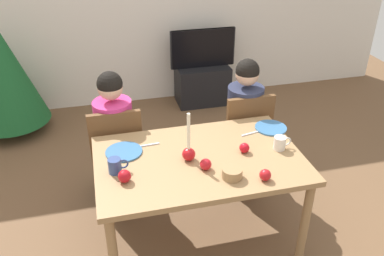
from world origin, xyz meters
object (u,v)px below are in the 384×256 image
Objects in this scene: candle_centerpiece at (189,151)px; bowl_walnuts at (232,173)px; plate_left at (124,152)px; apple_by_left_plate at (206,164)px; mug_left at (115,166)px; person_right_child at (244,126)px; tv_stand at (202,84)px; christmas_tree at (1,70)px; chair_right at (244,133)px; person_left_child at (116,142)px; apple_far_edge at (265,175)px; plate_right at (271,128)px; apple_near_candle at (124,176)px; tv at (203,48)px; dining_table at (199,168)px; mug_right at (280,143)px; apple_by_right_mug at (244,148)px; chair_left at (117,150)px.

candle_centerpiece is 2.72× the size of bowl_walnuts.
apple_by_left_plate is (0.49, -0.33, 0.03)m from plate_left.
mug_left is at bearing -108.28° from plate_left.
tv_stand is (0.09, 1.66, -0.33)m from person_right_child.
person_right_child is 2.58m from christmas_tree.
mug_left is (-1.13, -0.64, 0.29)m from chair_right.
person_left_child is 0.97m from apple_by_left_plate.
apple_by_left_plate is 0.38m from apple_far_edge.
chair_right is 1.01m from apple_far_edge.
apple_far_edge is at bearing -18.97° from mug_left.
plate_right is (0.71, 0.26, -0.07)m from candle_centerpiece.
bowl_walnuts is 1.56× the size of apple_near_candle.
mug_left reaches higher than bowl_walnuts.
person_right_child is 1.48× the size of tv.
person_right_child reaches higher than dining_table.
mug_right is 0.99× the size of bowl_walnuts.
candle_centerpiece reaches higher than dining_table.
candle_centerpiece is (-0.64, -0.65, 0.25)m from person_right_child.
apple_by_right_mug is (0.83, 0.13, -0.01)m from apple_near_candle.
chair_left reaches higher than apple_far_edge.
tv is 11.21× the size of apple_by_right_mug.
chair_right is 0.70m from mug_right.
apple_far_edge reaches higher than dining_table.
person_left_child and person_right_child have the same top height.
tv is 2.66m from apple_far_edge.
bowl_walnuts is at bearing -53.71° from person_left_child.
apple_by_right_mug is at bearing -36.33° from chair_left.
apple_far_edge is (0.02, -0.33, 0.00)m from apple_by_right_mug.
bowl_walnuts is at bearing -54.12° from christmas_tree.
plate_right is at bearing -80.65° from person_right_child.
person_left_child reaches higher than plate_right.
person_left_child is at bearing 90.48° from apple_near_candle.
apple_by_left_plate is at bearing -58.31° from candle_centerpiece.
chair_right is at bearing 100.19° from plate_right.
plate_right is 3.22× the size of apple_far_edge.
apple_by_left_plate is 1.08× the size of apple_by_right_mug.
chair_left is at bearing 86.52° from mug_left.
tv is 2.62m from bowl_walnuts.
person_left_child reaches higher than dining_table.
chair_left is 7.00× the size of mug_right.
candle_centerpiece is (-0.64, -0.62, 0.31)m from chair_right.
chair_right is 3.54× the size of plate_left.
person_left_child is at bearing 129.18° from dining_table.
tv is at bearing 83.00° from apple_far_edge.
apple_by_right_mug is at bearing -37.74° from person_left_child.
bowl_walnuts is (0.66, -0.87, 0.27)m from chair_left.
chair_left is 1.13m from bowl_walnuts.
christmas_tree reaches higher than dining_table.
apple_by_left_plate is (-0.63, -0.39, 0.03)m from plate_right.
tv reaches higher than bowl_walnuts.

